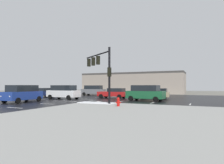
# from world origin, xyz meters

# --- Properties ---
(ground_plane) EXTENTS (120.00, 120.00, 0.00)m
(ground_plane) POSITION_xyz_m (0.00, 0.00, 0.00)
(ground_plane) COLOR slate
(road_asphalt) EXTENTS (44.00, 44.00, 0.02)m
(road_asphalt) POSITION_xyz_m (0.00, 0.00, 0.01)
(road_asphalt) COLOR black
(road_asphalt) RESTS_ON ground_plane
(sidewalk_corner) EXTENTS (18.00, 18.00, 0.14)m
(sidewalk_corner) POSITION_xyz_m (12.00, -12.00, 0.07)
(sidewalk_corner) COLOR #9E9E99
(sidewalk_corner) RESTS_ON ground_plane
(snow_strip_curbside) EXTENTS (4.00, 1.60, 0.06)m
(snow_strip_curbside) POSITION_xyz_m (5.00, -4.00, 0.17)
(snow_strip_curbside) COLOR white
(snow_strip_curbside) RESTS_ON sidewalk_corner
(lane_markings) EXTENTS (36.15, 36.15, 0.01)m
(lane_markings) POSITION_xyz_m (1.20, -1.38, 0.02)
(lane_markings) COLOR silver
(lane_markings) RESTS_ON road_asphalt
(traffic_signal_mast) EXTENTS (4.78, 3.42, 5.69)m
(traffic_signal_mast) POSITION_xyz_m (5.21, -3.56, 4.10)
(traffic_signal_mast) COLOR black
(traffic_signal_mast) RESTS_ON sidewalk_corner
(fire_hydrant) EXTENTS (0.48, 0.26, 0.79)m
(fire_hydrant) POSITION_xyz_m (8.30, -6.00, 0.54)
(fire_hydrant) COLOR red
(fire_hydrant) RESTS_ON sidewalk_corner
(strip_building_background) EXTENTS (27.74, 8.00, 5.52)m
(strip_building_background) POSITION_xyz_m (-2.38, 29.13, 2.76)
(strip_building_background) COLOR gray
(strip_building_background) RESTS_ON ground_plane
(sedan_red) EXTENTS (4.57, 2.11, 1.58)m
(sedan_red) POSITION_xyz_m (2.58, 5.57, 0.85)
(sedan_red) COLOR #B21919
(sedan_red) RESTS_ON road_asphalt
(suv_green) EXTENTS (4.96, 2.49, 2.03)m
(suv_green) POSITION_xyz_m (8.53, 2.48, 1.09)
(suv_green) COLOR #195933
(suv_green) RESTS_ON road_asphalt
(sedan_navy) EXTENTS (2.14, 4.59, 1.58)m
(sedan_navy) POSITION_xyz_m (-9.28, 3.01, 0.85)
(sedan_navy) COLOR #141E47
(sedan_navy) RESTS_ON road_asphalt
(suv_white) EXTENTS (4.86, 2.22, 2.03)m
(suv_white) POSITION_xyz_m (-3.25, 0.77, 1.09)
(suv_white) COLOR white
(suv_white) RESTS_ON road_asphalt
(sedan_tan) EXTENTS (4.63, 2.27, 1.58)m
(sedan_tan) POSITION_xyz_m (8.82, 6.73, 0.85)
(sedan_tan) COLOR tan
(sedan_tan) RESTS_ON road_asphalt
(suv_blue) EXTENTS (2.49, 4.96, 2.03)m
(suv_blue) POSITION_xyz_m (-4.20, -5.59, 1.09)
(suv_blue) COLOR navy
(suv_blue) RESTS_ON road_asphalt
(suv_grey) EXTENTS (4.95, 2.46, 2.03)m
(suv_grey) POSITION_xyz_m (-4.88, 12.24, 1.09)
(suv_grey) COLOR slate
(suv_grey) RESTS_ON road_asphalt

